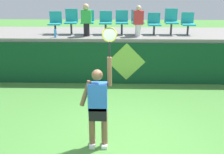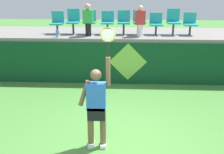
{
  "view_description": "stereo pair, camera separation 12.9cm",
  "coord_description": "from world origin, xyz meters",
  "px_view_note": "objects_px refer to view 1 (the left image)",
  "views": [
    {
      "loc": [
        -0.08,
        -5.12,
        3.34
      ],
      "look_at": [
        -0.25,
        1.31,
        1.06
      ],
      "focal_mm": 43.83,
      "sensor_mm": 36.0,
      "label": 1
    },
    {
      "loc": [
        0.05,
        -5.12,
        3.34
      ],
      "look_at": [
        -0.25,
        1.31,
        1.06
      ],
      "focal_mm": 43.83,
      "sensor_mm": 36.0,
      "label": 2
    }
  ],
  "objects_px": {
    "stadium_chair_8": "(188,22)",
    "tennis_player": "(98,105)",
    "stadium_chair_0": "(55,22)",
    "stadium_chair_6": "(154,23)",
    "stadium_chair_1": "(71,20)",
    "water_bottle": "(55,33)",
    "spectator_0": "(138,21)",
    "stadium_chair_4": "(122,21)",
    "stadium_chair_2": "(88,21)",
    "stadium_chair_5": "(138,20)",
    "stadium_chair_7": "(171,20)",
    "stadium_chair_3": "(106,21)",
    "spectator_1": "(86,19)"
  },
  "relations": [
    {
      "from": "stadium_chair_1",
      "to": "spectator_0",
      "type": "bearing_deg",
      "value": -9.79
    },
    {
      "from": "stadium_chair_2",
      "to": "tennis_player",
      "type": "bearing_deg",
      "value": -81.54
    },
    {
      "from": "water_bottle",
      "to": "spectator_1",
      "type": "height_order",
      "value": "spectator_1"
    },
    {
      "from": "stadium_chair_6",
      "to": "stadium_chair_1",
      "type": "bearing_deg",
      "value": 179.87
    },
    {
      "from": "water_bottle",
      "to": "stadium_chair_0",
      "type": "relative_size",
      "value": 0.34
    },
    {
      "from": "stadium_chair_4",
      "to": "stadium_chair_5",
      "type": "distance_m",
      "value": 0.55
    },
    {
      "from": "stadium_chair_4",
      "to": "stadium_chair_5",
      "type": "height_order",
      "value": "stadium_chair_5"
    },
    {
      "from": "stadium_chair_1",
      "to": "stadium_chair_3",
      "type": "bearing_deg",
      "value": -0.31
    },
    {
      "from": "tennis_player",
      "to": "stadium_chair_5",
      "type": "relative_size",
      "value": 3.03
    },
    {
      "from": "stadium_chair_2",
      "to": "stadium_chair_5",
      "type": "height_order",
      "value": "stadium_chair_5"
    },
    {
      "from": "tennis_player",
      "to": "stadium_chair_2",
      "type": "bearing_deg",
      "value": 98.46
    },
    {
      "from": "spectator_1",
      "to": "water_bottle",
      "type": "bearing_deg",
      "value": -164.47
    },
    {
      "from": "stadium_chair_8",
      "to": "tennis_player",
      "type": "bearing_deg",
      "value": -120.79
    },
    {
      "from": "stadium_chair_2",
      "to": "stadium_chair_8",
      "type": "distance_m",
      "value": 3.53
    },
    {
      "from": "stadium_chair_1",
      "to": "spectator_0",
      "type": "height_order",
      "value": "spectator_0"
    },
    {
      "from": "stadium_chair_1",
      "to": "stadium_chair_6",
      "type": "relative_size",
      "value": 1.17
    },
    {
      "from": "stadium_chair_0",
      "to": "stadium_chair_5",
      "type": "xyz_separation_m",
      "value": [
        2.92,
        -0.0,
        0.06
      ]
    },
    {
      "from": "stadium_chair_0",
      "to": "stadium_chair_5",
      "type": "distance_m",
      "value": 2.92
    },
    {
      "from": "tennis_player",
      "to": "stadium_chair_3",
      "type": "xyz_separation_m",
      "value": [
        -0.07,
        4.74,
        1.02
      ]
    },
    {
      "from": "tennis_player",
      "to": "spectator_0",
      "type": "relative_size",
      "value": 2.46
    },
    {
      "from": "water_bottle",
      "to": "stadium_chair_7",
      "type": "relative_size",
      "value": 0.3
    },
    {
      "from": "stadium_chair_4",
      "to": "stadium_chair_0",
      "type": "bearing_deg",
      "value": 179.96
    },
    {
      "from": "stadium_chair_7",
      "to": "stadium_chair_3",
      "type": "bearing_deg",
      "value": -179.82
    },
    {
      "from": "stadium_chair_4",
      "to": "stadium_chair_7",
      "type": "relative_size",
      "value": 0.93
    },
    {
      "from": "stadium_chair_2",
      "to": "spectator_0",
      "type": "relative_size",
      "value": 0.79
    },
    {
      "from": "stadium_chair_0",
      "to": "stadium_chair_8",
      "type": "distance_m",
      "value": 4.68
    },
    {
      "from": "stadium_chair_5",
      "to": "stadium_chair_0",
      "type": "bearing_deg",
      "value": 179.96
    },
    {
      "from": "tennis_player",
      "to": "stadium_chair_3",
      "type": "relative_size",
      "value": 3.2
    },
    {
      "from": "stadium_chair_5",
      "to": "stadium_chair_8",
      "type": "xyz_separation_m",
      "value": [
        1.77,
        -0.0,
        -0.06
      ]
    },
    {
      "from": "tennis_player",
      "to": "stadium_chair_4",
      "type": "relative_size",
      "value": 3.11
    },
    {
      "from": "water_bottle",
      "to": "tennis_player",
      "type": "bearing_deg",
      "value": -66.83
    },
    {
      "from": "stadium_chair_0",
      "to": "spectator_1",
      "type": "height_order",
      "value": "spectator_1"
    },
    {
      "from": "tennis_player",
      "to": "water_bottle",
      "type": "bearing_deg",
      "value": 113.17
    },
    {
      "from": "stadium_chair_0",
      "to": "stadium_chair_6",
      "type": "bearing_deg",
      "value": -0.06
    },
    {
      "from": "stadium_chair_5",
      "to": "stadium_chair_2",
      "type": "bearing_deg",
      "value": -179.95
    },
    {
      "from": "stadium_chair_0",
      "to": "stadium_chair_7",
      "type": "xyz_separation_m",
      "value": [
        4.1,
        0.0,
        0.07
      ]
    },
    {
      "from": "stadium_chair_0",
      "to": "stadium_chair_2",
      "type": "height_order",
      "value": "stadium_chair_2"
    },
    {
      "from": "tennis_player",
      "to": "spectator_1",
      "type": "distance_m",
      "value": 4.52
    },
    {
      "from": "stadium_chair_6",
      "to": "stadium_chair_3",
      "type": "bearing_deg",
      "value": -180.0
    },
    {
      "from": "stadium_chair_4",
      "to": "stadium_chair_6",
      "type": "bearing_deg",
      "value": -0.09
    },
    {
      "from": "water_bottle",
      "to": "stadium_chair_6",
      "type": "relative_size",
      "value": 0.36
    },
    {
      "from": "water_bottle",
      "to": "stadium_chair_8",
      "type": "xyz_separation_m",
      "value": [
        4.55,
        0.7,
        0.29
      ]
    },
    {
      "from": "tennis_player",
      "to": "stadium_chair_7",
      "type": "xyz_separation_m",
      "value": [
        2.24,
        4.74,
        1.06
      ]
    },
    {
      "from": "stadium_chair_4",
      "to": "stadium_chair_6",
      "type": "distance_m",
      "value": 1.14
    },
    {
      "from": "stadium_chair_8",
      "to": "stadium_chair_6",
      "type": "bearing_deg",
      "value": -179.95
    },
    {
      "from": "stadium_chair_3",
      "to": "spectator_1",
      "type": "height_order",
      "value": "spectator_1"
    },
    {
      "from": "stadium_chair_7",
      "to": "spectator_0",
      "type": "xyz_separation_m",
      "value": [
        -1.18,
        -0.41,
        0.03
      ]
    },
    {
      "from": "water_bottle",
      "to": "spectator_0",
      "type": "xyz_separation_m",
      "value": [
        2.78,
        0.3,
        0.4
      ]
    },
    {
      "from": "stadium_chair_1",
      "to": "stadium_chair_6",
      "type": "distance_m",
      "value": 2.93
    },
    {
      "from": "spectator_1",
      "to": "stadium_chair_1",
      "type": "bearing_deg",
      "value": 144.13
    }
  ]
}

